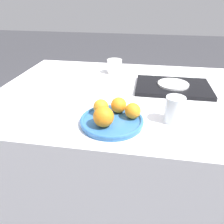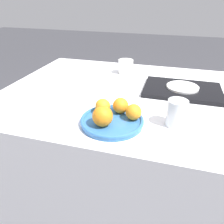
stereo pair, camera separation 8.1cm
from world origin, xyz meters
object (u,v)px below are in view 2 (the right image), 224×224
(orange_3, at_px, (134,112))
(cup_0, at_px, (126,67))
(orange_2, at_px, (121,105))
(water_glass, at_px, (176,113))
(fruit_platter, at_px, (112,121))
(orange_1, at_px, (103,106))
(side_plate, at_px, (183,87))
(orange_0, at_px, (103,116))
(serving_tray, at_px, (182,90))

(orange_3, xyz_separation_m, cup_0, (-0.16, 0.55, -0.01))
(orange_2, bearing_deg, water_glass, -2.90)
(cup_0, bearing_deg, orange_3, -74.21)
(fruit_platter, xyz_separation_m, water_glass, (0.23, 0.05, 0.04))
(orange_1, bearing_deg, side_plate, 48.32)
(orange_0, bearing_deg, serving_tray, 57.12)
(orange_0, relative_size, serving_tray, 0.20)
(orange_3, height_order, side_plate, orange_3)
(orange_2, height_order, cup_0, cup_0)
(orange_0, height_order, serving_tray, orange_0)
(orange_1, xyz_separation_m, side_plate, (0.30, 0.34, -0.02))
(orange_1, distance_m, orange_2, 0.07)
(fruit_platter, relative_size, orange_3, 3.98)
(orange_0, relative_size, cup_0, 0.84)
(fruit_platter, bearing_deg, orange_3, 20.72)
(fruit_platter, distance_m, side_plate, 0.46)
(water_glass, relative_size, serving_tray, 0.27)
(orange_1, bearing_deg, fruit_platter, -40.14)
(orange_0, xyz_separation_m, orange_2, (0.04, 0.11, -0.01))
(fruit_platter, height_order, orange_1, orange_1)
(fruit_platter, relative_size, cup_0, 2.71)
(orange_0, relative_size, side_plate, 0.48)
(orange_0, xyz_separation_m, orange_1, (-0.03, 0.09, -0.01))
(orange_0, distance_m, cup_0, 0.63)
(orange_1, distance_m, cup_0, 0.54)
(orange_3, xyz_separation_m, serving_tray, (0.18, 0.36, -0.04))
(serving_tray, height_order, side_plate, side_plate)
(fruit_platter, bearing_deg, water_glass, 13.28)
(water_glass, bearing_deg, cup_0, 120.57)
(side_plate, bearing_deg, orange_3, -116.71)
(fruit_platter, xyz_separation_m, orange_2, (0.02, 0.07, 0.04))
(orange_0, xyz_separation_m, cup_0, (-0.06, 0.62, -0.01))
(orange_0, distance_m, water_glass, 0.27)
(fruit_platter, relative_size, side_plate, 1.54)
(water_glass, bearing_deg, orange_1, -177.50)
(orange_0, xyz_separation_m, water_glass, (0.25, 0.10, -0.00))
(orange_3, relative_size, cup_0, 0.68)
(water_glass, bearing_deg, orange_3, -170.57)
(fruit_platter, distance_m, orange_0, 0.06)
(fruit_platter, height_order, orange_3, orange_3)
(fruit_platter, relative_size, orange_2, 3.87)
(serving_tray, bearing_deg, water_glass, -94.27)
(orange_1, relative_size, orange_3, 0.99)
(fruit_platter, distance_m, serving_tray, 0.46)
(fruit_platter, bearing_deg, cup_0, 97.83)
(side_plate, bearing_deg, cup_0, 149.83)
(fruit_platter, xyz_separation_m, serving_tray, (0.25, 0.38, -0.00))
(orange_3, relative_size, water_glass, 0.59)
(orange_0, xyz_separation_m, orange_3, (0.10, 0.07, -0.01))
(fruit_platter, height_order, orange_2, orange_2)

